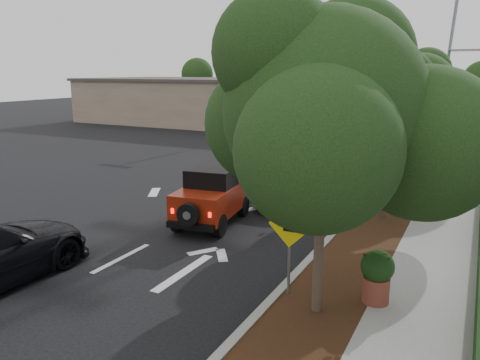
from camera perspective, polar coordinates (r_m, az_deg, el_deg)
The scene contains 17 objects.
ground at distance 13.11m, azimuth -14.23°, elevation -9.22°, with size 120.00×120.00×0.00m, color black.
curb at distance 21.82m, azimuth 17.07°, elevation -0.18°, with size 0.20×70.00×0.15m, color #9E9B93.
planting_strip at distance 21.68m, azimuth 19.66°, elevation -0.50°, with size 1.80×70.00×0.12m, color black.
sidewalk at distance 21.54m, azimuth 24.65°, elevation -1.03°, with size 2.00×70.00×0.12m, color gray.
commercial_building at distance 45.97m, azimuth -4.63°, elevation 9.56°, with size 22.00×12.00×4.00m, color #7C6A55.
transmission_tower at distance 57.22m, azimuth 25.16°, elevation 7.07°, with size 7.00×4.00×28.00m, color slate, non-canonical shape.
street_tree_near at distance 10.13m, azimuth 9.25°, elevation -15.98°, with size 3.80×3.80×5.92m, color black, non-canonical shape.
street_tree_mid at distance 16.44m, azimuth 16.94°, elevation -4.76°, with size 3.20×3.20×5.32m, color black, non-canonical shape.
street_tree_far at distance 22.66m, azimuth 20.00°, elevation -0.11°, with size 3.40×3.40×5.62m, color black, non-canonical shape.
light_pole_a at distance 38.25m, azimuth 4.45°, elevation 5.81°, with size 2.00×0.22×9.00m, color slate, non-canonical shape.
light_pole_b at distance 49.77m, azimuth 8.82°, elevation 7.41°, with size 2.00×0.22×9.00m, color slate, non-canonical shape.
red_jeep at distance 15.39m, azimuth -3.19°, elevation -1.78°, with size 2.03×3.72×1.84m.
silver_suv_ahead at distance 18.18m, azimuth 6.44°, elevation -0.26°, with size 2.33×5.05×1.40m, color #B3B6BB.
silver_sedan_oncoming at distance 27.83m, azimuth 3.57°, elevation 4.40°, with size 1.39×3.98×1.31m, color #AFB2B7.
parked_suv at distance 39.66m, azimuth 0.41°, elevation 7.17°, with size 1.71×4.26×1.45m, color #B1B3BA.
speed_hump_sign at distance 10.14m, azimuth 6.04°, elevation -6.94°, with size 0.97×0.08×2.07m.
terracotta_planter at distance 10.36m, azimuth 16.39°, elevation -10.60°, with size 0.70×0.70×1.22m.
Camera 1 is at (8.21, -8.97, 4.92)m, focal length 35.00 mm.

